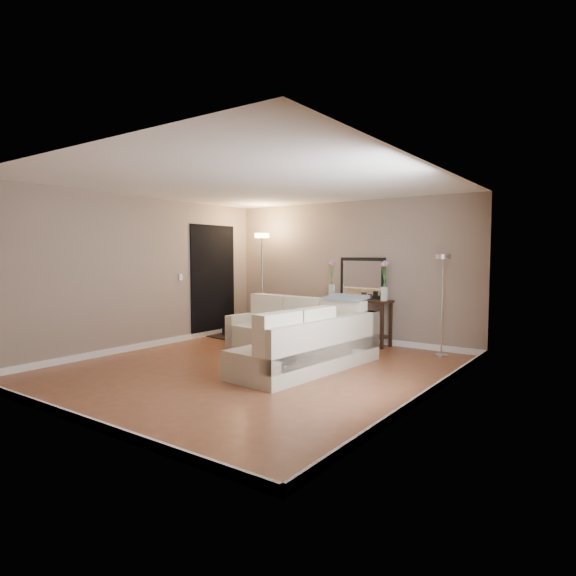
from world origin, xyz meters
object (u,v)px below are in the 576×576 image
Objects in this scene: sectional_sofa at (299,338)px; console_table at (353,318)px; floor_lamp_unlit at (443,285)px; floor_lamp_lit at (262,263)px.

console_table is (0.04, 1.69, 0.13)m from sectional_sofa.
console_table is at bearing 173.31° from floor_lamp_unlit.
console_table is 2.14m from floor_lamp_lit.
floor_lamp_unlit is (3.57, 0.09, -0.29)m from floor_lamp_lit.
floor_lamp_unlit reaches higher than console_table.
console_table is 0.84× the size of floor_lamp_unlit.
floor_lamp_unlit is (1.73, 1.49, 0.81)m from sectional_sofa.
sectional_sofa is 1.96× the size of console_table.
floor_lamp_lit is (-1.84, 1.40, 1.10)m from sectional_sofa.
sectional_sofa is 1.70m from console_table.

